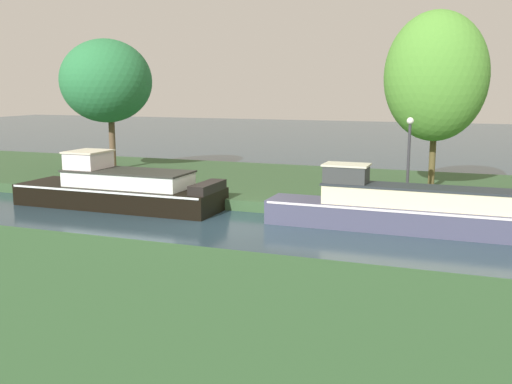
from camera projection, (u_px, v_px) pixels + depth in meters
The scene contains 10 objects.
ground_plane at pixel (226, 224), 18.89m from camera, with size 120.00×120.00×0.00m, color #243A46.
riverbank_far at pixel (290, 185), 25.30m from camera, with size 72.00×10.00×0.40m, color #32512E.
riverbank_near at pixel (27, 321), 10.57m from camera, with size 72.00×10.00×0.40m, color #315A32.
slate_barge at pixel (419, 211), 17.81m from camera, with size 9.77×1.50×2.00m.
black_narrowboat at pixel (121, 189), 21.53m from camera, with size 7.88×2.34×2.05m.
willow_tree_left at pixel (106, 81), 27.61m from camera, with size 4.34×4.27×6.25m.
willow_tree_centre at pixel (436, 77), 22.00m from camera, with size 3.88×3.27×6.85m.
lamp_post at pixel (409, 150), 19.78m from camera, with size 0.24×0.24×2.99m.
mooring_post_near at pixel (491, 207), 18.22m from camera, with size 0.13×0.13×0.55m, color brown.
mooring_post_far at pixel (122, 181), 22.91m from camera, with size 0.15×0.15×0.71m, color #504023.
Camera 1 is at (7.42, -16.87, 4.38)m, focal length 40.78 mm.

